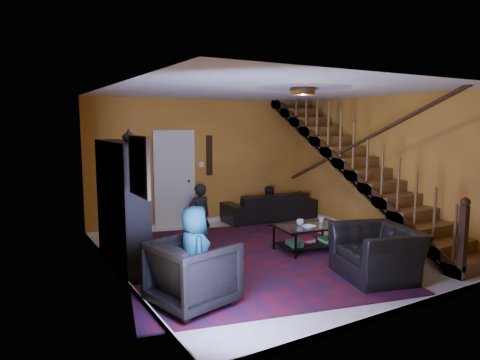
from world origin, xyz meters
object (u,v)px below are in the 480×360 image
object	(u,v)px
armchair_left	(193,273)
coffee_table	(310,236)
sofa	(269,206)
armchair_right	(377,253)
bookshelf	(122,208)

from	to	relation	value
armchair_left	coffee_table	distance (m)	3.01
sofa	armchair_right	size ratio (longest dim) A/B	1.91
bookshelf	coffee_table	size ratio (longest dim) A/B	1.54
bookshelf	coffee_table	xyz separation A→B (m)	(3.14, -0.76, -0.70)
sofa	coffee_table	xyz separation A→B (m)	(-0.77, -2.46, -0.06)
bookshelf	armchair_left	world-z (taller)	bookshelf
armchair_right	coffee_table	distance (m)	1.58
bookshelf	armchair_right	size ratio (longest dim) A/B	1.72
bookshelf	armchair_left	size ratio (longest dim) A/B	2.15
bookshelf	armchair_left	xyz separation A→B (m)	(0.35, -1.88, -0.54)
bookshelf	armchair_right	distance (m)	3.92
armchair_right	coffee_table	bearing A→B (deg)	-166.18
bookshelf	sofa	bearing A→B (deg)	23.53
armchair_left	armchair_right	bearing A→B (deg)	-112.82
armchair_left	bookshelf	bearing A→B (deg)	-2.77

